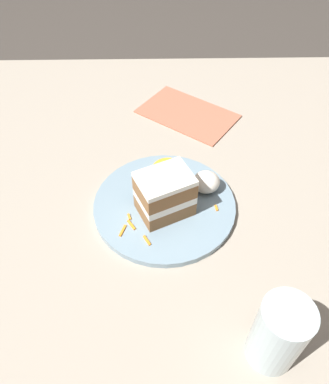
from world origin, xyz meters
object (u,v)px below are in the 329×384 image
Objects in this scene: cream_dollop at (206,182)px; cake_slice at (165,194)px; drinking_glass at (277,337)px; plate at (164,205)px; orange_garnish at (168,169)px; menu_card at (187,114)px.

cake_slice is at bearing 31.93° from cream_dollop.
drinking_glass reaches higher than cream_dollop.
orange_garnish is (-0.01, -0.09, 0.01)m from plate.
plate is at bearing -155.12° from menu_card.
plate is 0.09m from cream_dollop.
orange_garnish is at bearing -38.41° from cream_dollop.
cream_dollop is 0.41× the size of drinking_glass.
menu_card is at bearing -85.92° from cream_dollop.
cream_dollop is (-0.08, -0.05, -0.02)m from cake_slice.
cake_slice is 0.90× the size of drinking_glass.
plate is 2.35× the size of cake_slice.
cake_slice reaches higher than menu_card.
drinking_glass is (-0.06, 0.31, 0.02)m from cream_dollop.
cream_dollop is at bearing -139.26° from menu_card.
drinking_glass reaches higher than menu_card.
drinking_glass is at bearing 101.65° from cream_dollop.
plate is 1.19× the size of menu_card.
cream_dollop is 0.78× the size of orange_garnish.
menu_card is (-0.06, -0.30, -0.00)m from plate.
cream_dollop reaches higher than orange_garnish.
orange_garnish is (-0.01, -0.11, -0.04)m from cake_slice.
drinking_glass reaches higher than cake_slice.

